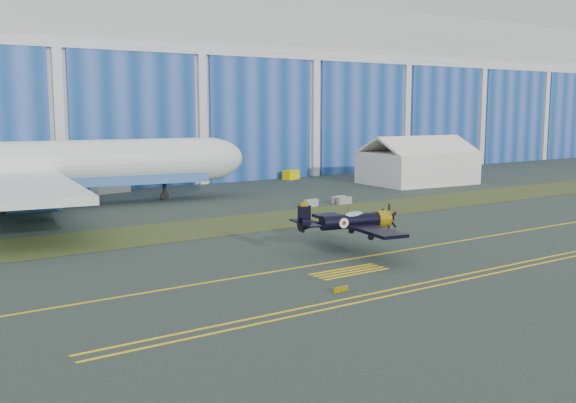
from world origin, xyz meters
TOP-DOWN VIEW (x-y plane):
  - ground at (0.00, 0.00)m, footprint 260.00×260.00m
  - grass_median at (0.00, 14.00)m, footprint 260.00×10.00m
  - hangar at (0.00, 71.79)m, footprint 220.00×45.70m
  - taxiway_centreline at (0.00, -5.00)m, footprint 200.00×0.20m
  - edge_line_near at (0.00, -14.50)m, footprint 80.00×0.20m
  - edge_line_far at (0.00, -13.50)m, footprint 80.00×0.20m
  - hold_short_ladder at (-18.00, -8.10)m, footprint 6.00×2.40m
  - guard_board_left at (-22.00, -12.00)m, footprint 1.20×0.15m
  - warbird at (-13.78, -3.13)m, footprint 11.88×13.54m
  - jetliner at (-30.65, 37.98)m, footprint 72.28×63.94m
  - tent at (28.09, 30.44)m, footprint 17.14×13.12m
  - shipping_container at (-15.94, 46.79)m, footprint 5.61×3.21m
  - tug at (15.26, 46.98)m, footprint 2.99×2.29m
  - gse_box at (51.41, 43.89)m, footprint 3.48×2.05m
  - barrier_a at (-0.84, 19.66)m, footprint 2.07×0.91m
  - barrier_b at (3.93, 20.27)m, footprint 2.06×0.87m
  - barrier_c at (3.88, 19.08)m, footprint 2.00×0.60m

SIDE VIEW (x-z plane):
  - ground at x=0.00m, z-range 0.00..0.00m
  - taxiway_centreline at x=0.00m, z-range 0.00..0.02m
  - edge_line_near at x=0.00m, z-range 0.00..0.02m
  - edge_line_far at x=0.00m, z-range 0.00..0.02m
  - hold_short_ladder at x=-18.00m, z-range 0.00..0.02m
  - grass_median at x=0.00m, z-range 0.01..0.03m
  - guard_board_left at x=-22.00m, z-range 0.00..0.35m
  - barrier_a at x=-0.84m, z-range 0.00..0.90m
  - barrier_b at x=3.93m, z-range 0.00..0.90m
  - barrier_c at x=3.88m, z-range 0.00..0.90m
  - tug at x=15.26m, z-range 0.00..1.54m
  - gse_box at x=51.41m, z-range 0.00..2.01m
  - shipping_container at x=-15.94m, z-range 0.00..2.29m
  - warbird at x=-13.78m, z-range 0.87..4.42m
  - tent at x=28.09m, z-range 0.00..7.57m
  - jetliner at x=-30.65m, z-range 0.00..22.67m
  - hangar at x=0.00m, z-range -0.04..29.96m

